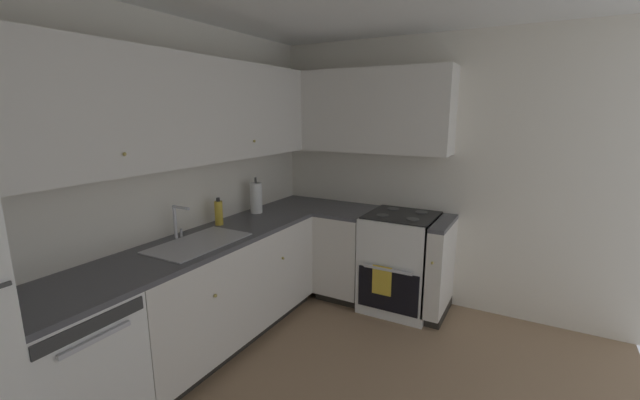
# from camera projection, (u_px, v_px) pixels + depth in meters

# --- Properties ---
(wall_back) EXTENTS (3.97, 0.05, 2.49)m
(wall_back) POSITION_uv_depth(u_px,v_px,m) (139.00, 195.00, 2.80)
(wall_back) COLOR silver
(wall_back) RESTS_ON ground_plane
(wall_right) EXTENTS (0.05, 3.33, 2.49)m
(wall_right) POSITION_uv_depth(u_px,v_px,m) (441.00, 175.00, 3.70)
(wall_right) COLOR silver
(wall_right) RESTS_ON ground_plane
(dishwasher) EXTENTS (0.60, 0.63, 0.86)m
(dishwasher) POSITION_uv_depth(u_px,v_px,m) (67.00, 375.00, 2.16)
(dishwasher) COLOR white
(dishwasher) RESTS_ON ground_plane
(lower_cabinets_back) EXTENTS (1.81, 0.62, 0.86)m
(lower_cabinets_back) POSITION_uv_depth(u_px,v_px,m) (222.00, 289.00, 3.19)
(lower_cabinets_back) COLOR silver
(lower_cabinets_back) RESTS_ON ground_plane
(countertop_back) EXTENTS (3.02, 0.60, 0.03)m
(countertop_back) POSITION_uv_depth(u_px,v_px,m) (220.00, 236.00, 3.09)
(countertop_back) COLOR #4C4C51
(countertop_back) RESTS_ON lower_cabinets_back
(lower_cabinets_right) EXTENTS (0.62, 1.20, 0.86)m
(lower_cabinets_right) POSITION_uv_depth(u_px,v_px,m) (368.00, 258.00, 3.87)
(lower_cabinets_right) COLOR silver
(lower_cabinets_right) RESTS_ON ground_plane
(countertop_right) EXTENTS (0.60, 1.20, 0.03)m
(countertop_right) POSITION_uv_depth(u_px,v_px,m) (370.00, 214.00, 3.77)
(countertop_right) COLOR #4C4C51
(countertop_right) RESTS_ON lower_cabinets_right
(oven_range) EXTENTS (0.68, 0.62, 1.04)m
(oven_range) POSITION_uv_depth(u_px,v_px,m) (400.00, 261.00, 3.73)
(oven_range) COLOR white
(oven_range) RESTS_ON ground_plane
(upper_cabinets_back) EXTENTS (2.70, 0.34, 0.76)m
(upper_cabinets_back) POSITION_uv_depth(u_px,v_px,m) (181.00, 111.00, 2.82)
(upper_cabinets_back) COLOR silver
(upper_cabinets_right) EXTENTS (0.32, 1.73, 0.76)m
(upper_cabinets_right) POSITION_uv_depth(u_px,v_px,m) (359.00, 111.00, 3.78)
(upper_cabinets_right) COLOR silver
(sink) EXTENTS (0.71, 0.40, 0.10)m
(sink) POSITION_uv_depth(u_px,v_px,m) (199.00, 249.00, 2.88)
(sink) COLOR #B7B7BC
(sink) RESTS_ON countertop_back
(faucet) EXTENTS (0.07, 0.16, 0.25)m
(faucet) POSITION_uv_depth(u_px,v_px,m) (177.00, 219.00, 2.94)
(faucet) COLOR silver
(faucet) RESTS_ON countertop_back
(soap_bottle) EXTENTS (0.07, 0.07, 0.23)m
(soap_bottle) POSITION_uv_depth(u_px,v_px,m) (219.00, 213.00, 3.32)
(soap_bottle) COLOR gold
(soap_bottle) RESTS_ON countertop_back
(paper_towel_roll) EXTENTS (0.11, 0.11, 0.34)m
(paper_towel_roll) POSITION_uv_depth(u_px,v_px,m) (256.00, 198.00, 3.71)
(paper_towel_roll) COLOR white
(paper_towel_roll) RESTS_ON countertop_back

